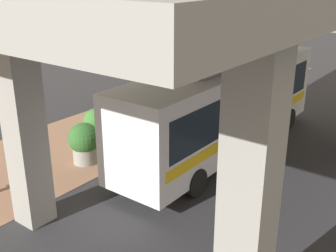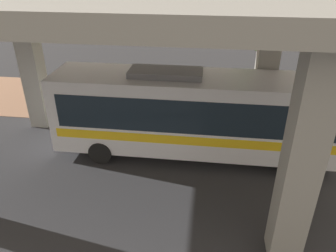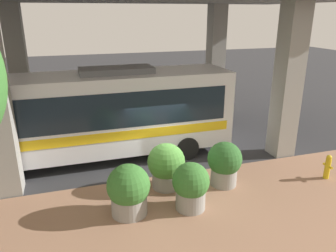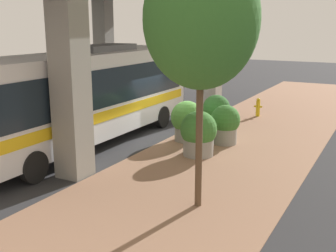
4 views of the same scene
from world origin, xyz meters
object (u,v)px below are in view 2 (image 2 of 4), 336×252
(fire_hydrant, at_px, (58,96))
(planter_back, at_px, (154,104))
(bus, at_px, (193,111))
(planter_front, at_px, (152,93))
(planter_middle, at_px, (185,97))
(street_tree_near, at_px, (263,20))
(planter_extra, at_px, (119,99))

(fire_hydrant, distance_m, planter_back, 6.09)
(fire_hydrant, bearing_deg, bus, 61.65)
(planter_front, distance_m, planter_middle, 1.94)
(planter_front, relative_size, street_tree_near, 0.24)
(fire_hydrant, distance_m, street_tree_near, 12.44)
(fire_hydrant, relative_size, street_tree_near, 0.15)
(planter_middle, bearing_deg, fire_hydrant, -89.76)
(planter_front, relative_size, planter_middle, 0.95)
(bus, relative_size, planter_front, 7.44)
(fire_hydrant, relative_size, planter_extra, 0.59)
(planter_front, xyz_separation_m, street_tree_near, (-1.51, 5.91, 3.97))
(planter_middle, xyz_separation_m, street_tree_near, (-1.80, 3.99, 3.96))
(bus, relative_size, fire_hydrant, 12.14)
(planter_front, distance_m, street_tree_near, 7.27)
(fire_hydrant, xyz_separation_m, planter_front, (-0.33, 5.62, 0.33))
(bus, distance_m, street_tree_near, 7.58)
(planter_back, bearing_deg, bus, 35.05)
(fire_hydrant, bearing_deg, planter_extra, 79.20)
(fire_hydrant, bearing_deg, planter_back, 78.61)
(bus, relative_size, street_tree_near, 1.81)
(planter_front, height_order, planter_middle, planter_middle)
(bus, height_order, street_tree_near, street_tree_near)
(bus, distance_m, planter_middle, 4.70)
(bus, xyz_separation_m, planter_extra, (-3.69, -4.31, -1.23))
(bus, distance_m, planter_front, 5.58)
(planter_front, xyz_separation_m, planter_middle, (0.30, 1.91, 0.01))
(planter_front, bearing_deg, street_tree_near, 104.33)
(fire_hydrant, distance_m, planter_middle, 7.54)
(planter_middle, distance_m, planter_back, 2.00)
(bus, relative_size, planter_back, 7.07)
(planter_front, distance_m, planter_back, 1.56)
(bus, distance_m, fire_hydrant, 9.49)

